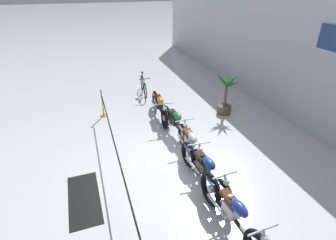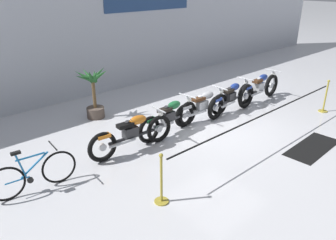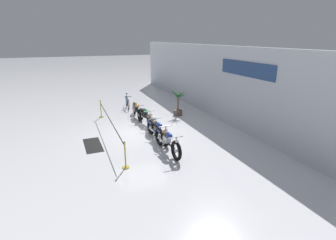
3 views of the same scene
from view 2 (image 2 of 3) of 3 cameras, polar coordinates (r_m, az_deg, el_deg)
ground_plane at (r=9.49m, az=8.76°, el=-1.39°), size 120.00×120.00×0.00m
back_wall at (r=12.60m, az=-9.44°, el=14.73°), size 28.00×0.29×4.20m
motorcycle_orange_0 at (r=8.00m, az=-6.20°, el=-2.36°), size 2.36×0.62×0.95m
motorcycle_green_1 at (r=8.88m, az=0.29°, el=0.44°), size 2.23×0.62×0.94m
motorcycle_silver_2 at (r=9.76m, az=6.09°, el=2.38°), size 2.13×0.62×0.92m
motorcycle_blue_3 at (r=10.58m, az=10.93°, el=3.79°), size 2.41×0.63×0.94m
motorcycle_blue_4 at (r=11.69m, az=15.66°, el=5.35°), size 2.50×0.62×0.98m
bicycle at (r=7.06m, az=-22.41°, el=-8.73°), size 1.73×0.48×0.96m
potted_palm_left_of_row at (r=10.07m, az=-12.84°, el=4.69°), size 1.03×0.96×1.65m
stanchion_far_left at (r=7.53m, az=11.61°, el=-2.61°), size 6.92×0.28×1.05m
stanchion_mid_left at (r=11.56m, az=25.64°, el=3.00°), size 0.28×0.28×1.05m
floor_banner at (r=9.09m, az=23.86°, el=-4.38°), size 1.84×0.77×0.01m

